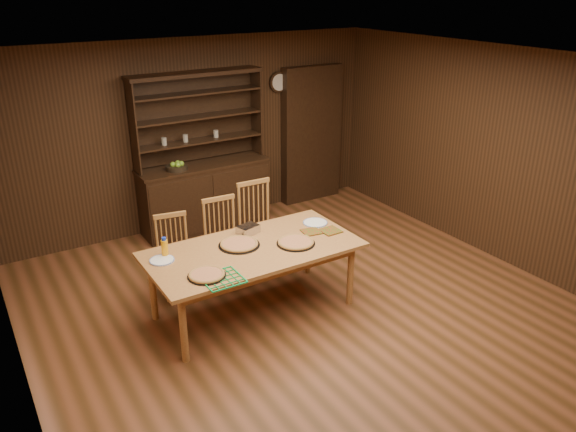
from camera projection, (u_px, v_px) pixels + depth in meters
floor at (314, 316)px, 5.94m from camera, size 6.00×6.00×0.00m
room_shell at (317, 175)px, 5.32m from camera, size 6.00×6.00×6.00m
china_hutch at (204, 187)px, 7.86m from camera, size 1.84×0.52×2.17m
doorway at (311, 135)px, 8.72m from camera, size 1.00×0.18×2.10m
wall_clock at (279, 82)px, 8.16m from camera, size 0.30×0.05×0.30m
dining_table at (253, 254)px, 5.77m from camera, size 2.18×1.09×0.75m
chair_left at (174, 252)px, 6.23m from camera, size 0.43×0.42×0.93m
chair_center at (223, 238)px, 6.47m from camera, size 0.44×0.42×1.01m
chair_right at (258, 223)px, 6.75m from camera, size 0.46×0.44×1.09m
pizza_left at (207, 275)px, 5.19m from camera, size 0.36×0.36×0.04m
pizza_right at (296, 242)px, 5.83m from camera, size 0.40×0.40×0.04m
pizza_center at (239, 244)px, 5.79m from camera, size 0.43×0.43×0.04m
cooling_rack at (222, 279)px, 5.14m from camera, size 0.36×0.36×0.02m
plate_left at (162, 260)px, 5.48m from camera, size 0.25×0.25×0.02m
plate_right at (315, 223)px, 6.31m from camera, size 0.28×0.28×0.02m
foil_dish at (248, 229)px, 6.06m from camera, size 0.26×0.21×0.09m
juice_bottle at (165, 248)px, 5.54m from camera, size 0.07×0.07×0.20m
pot_holder_a at (330, 231)px, 6.11m from camera, size 0.20×0.20×0.02m
pot_holder_b at (311, 232)px, 6.09m from camera, size 0.22×0.22×0.01m
fruit_bowl at (177, 167)px, 7.46m from camera, size 0.28×0.28×0.12m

